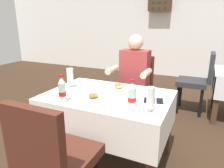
{
  "coord_description": "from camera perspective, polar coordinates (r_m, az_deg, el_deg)",
  "views": [
    {
      "loc": [
        0.82,
        -1.74,
        1.41
      ],
      "look_at": [
        -0.01,
        0.07,
        0.81
      ],
      "focal_mm": 33.12,
      "sensor_mm": 36.0,
      "label": 1
    }
  ],
  "objects": [
    {
      "name": "plate_far_diner",
      "position": [
        2.19,
        1.38,
        -0.86
      ],
      "size": [
        0.25,
        0.25,
        0.07
      ],
      "color": "white",
      "rests_on": "main_dining_table"
    },
    {
      "name": "cola_bottle_primary",
      "position": [
        1.68,
        5.54,
        -3.29
      ],
      "size": [
        0.07,
        0.07,
        0.25
      ],
      "color": "silver",
      "rests_on": "main_dining_table"
    },
    {
      "name": "seated_diner_far",
      "position": [
        2.64,
        5.83,
        1.45
      ],
      "size": [
        0.5,
        0.46,
        1.26
      ],
      "color": "#282D42",
      "rests_on": "ground"
    },
    {
      "name": "back_wall",
      "position": [
        5.7,
        17.14,
        16.16
      ],
      "size": [
        11.0,
        0.12,
        2.83
      ],
      "primitive_type": "cube",
      "color": "white",
      "rests_on": "ground"
    },
    {
      "name": "napkin_cutlery_set",
      "position": [
        1.9,
        11.37,
        -4.47
      ],
      "size": [
        0.2,
        0.2,
        0.01
      ],
      "color": "black",
      "rests_on": "main_dining_table"
    },
    {
      "name": "background_chair_left",
      "position": [
        3.48,
        22.76,
        1.28
      ],
      "size": [
        0.5,
        0.44,
        0.97
      ],
      "color": "#2D2D33",
      "rests_on": "ground"
    },
    {
      "name": "cola_bottle_secondary",
      "position": [
        1.85,
        -13.58,
        -1.73
      ],
      "size": [
        0.07,
        0.07,
        0.25
      ],
      "color": "silver",
      "rests_on": "main_dining_table"
    },
    {
      "name": "chair_far_diner_seat",
      "position": [
        2.79,
        6.13,
        -1.08
      ],
      "size": [
        0.44,
        0.5,
        0.97
      ],
      "color": "#4C2319",
      "rests_on": "ground"
    },
    {
      "name": "chair_near_camera_side",
      "position": [
        1.5,
        -15.62,
        -18.68
      ],
      "size": [
        0.44,
        0.5,
        0.97
      ],
      "color": "#4C2319",
      "rests_on": "ground"
    },
    {
      "name": "beer_glass_middle",
      "position": [
        2.25,
        -11.5,
        1.64
      ],
      "size": [
        0.07,
        0.07,
        0.21
      ],
      "color": "white",
      "rests_on": "main_dining_table"
    },
    {
      "name": "wall_bottle_rack",
      "position": [
        5.63,
        13.11,
        21.15
      ],
      "size": [
        0.56,
        0.21,
        0.42
      ],
      "color": "#472D1E"
    },
    {
      "name": "main_dining_table",
      "position": [
        2.09,
        -1.16,
        -7.2
      ],
      "size": [
        1.21,
        0.84,
        0.73
      ],
      "color": "white",
      "rests_on": "ground"
    },
    {
      "name": "plate_near_camera",
      "position": [
        1.92,
        -4.51,
        -3.49
      ],
      "size": [
        0.24,
        0.24,
        0.06
      ],
      "color": "white",
      "rests_on": "main_dining_table"
    },
    {
      "name": "ground_plane",
      "position": [
        2.39,
        -0.46,
        -19.33
      ],
      "size": [
        11.0,
        11.0,
        0.0
      ],
      "primitive_type": "plane",
      "color": "#382619"
    },
    {
      "name": "beer_glass_left",
      "position": [
        1.63,
        10.57,
        -4.26
      ],
      "size": [
        0.07,
        0.07,
        0.21
      ],
      "color": "white",
      "rests_on": "main_dining_table"
    }
  ]
}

